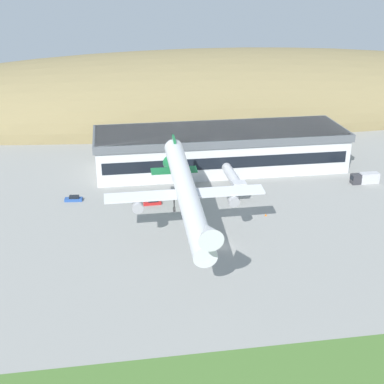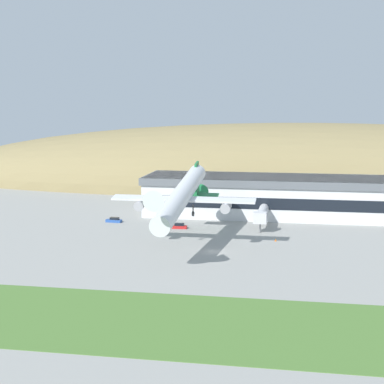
# 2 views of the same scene
# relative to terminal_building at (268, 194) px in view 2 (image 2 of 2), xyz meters

# --- Properties ---
(ground_plane) EXTENTS (427.86, 427.86, 0.00)m
(ground_plane) POSITION_rel_terminal_building_xyz_m (-9.19, -47.94, -6.61)
(ground_plane) COLOR gray
(grass_strip_foreground) EXTENTS (385.07, 28.80, 0.08)m
(grass_strip_foreground) POSITION_rel_terminal_building_xyz_m (-9.19, -95.56, -6.57)
(grass_strip_foreground) COLOR #4C7533
(grass_strip_foreground) RESTS_ON ground_plane
(hill_backdrop) EXTENTS (323.32, 78.01, 50.41)m
(hill_backdrop) POSITION_rel_terminal_building_xyz_m (13.08, 66.49, -6.61)
(hill_backdrop) COLOR olive
(hill_backdrop) RESTS_ON ground_plane
(terminal_building) EXTENTS (73.11, 22.14, 11.67)m
(terminal_building) POSITION_rel_terminal_building_xyz_m (0.00, 0.00, 0.00)
(terminal_building) COLOR silver
(terminal_building) RESTS_ON ground_plane
(jetway_0) EXTENTS (3.38, 16.39, 5.43)m
(jetway_0) POSITION_rel_terminal_building_xyz_m (-0.36, -19.56, -2.62)
(jetway_0) COLOR silver
(jetway_0) RESTS_ON ground_plane
(cargo_airplane) EXTENTS (33.72, 54.20, 11.69)m
(cargo_airplane) POSITION_rel_terminal_building_xyz_m (-16.85, -45.82, 5.63)
(cargo_airplane) COLOR silver
(service_car_0) EXTENTS (4.56, 2.06, 1.41)m
(service_car_0) POSITION_rel_terminal_building_xyz_m (-41.90, -18.25, -6.03)
(service_car_0) COLOR #264C99
(service_car_0) RESTS_ON ground_plane
(service_car_1) EXTENTS (4.54, 1.83, 1.42)m
(service_car_1) POSITION_rel_terminal_building_xyz_m (-22.20, -23.52, -6.02)
(service_car_1) COLOR #B21E1E
(service_car_1) RESTS_ON ground_plane
(traffic_cone_0) EXTENTS (0.52, 0.52, 0.58)m
(traffic_cone_0) POSITION_rel_terminal_building_xyz_m (4.19, -34.54, -6.33)
(traffic_cone_0) COLOR orange
(traffic_cone_0) RESTS_ON ground_plane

